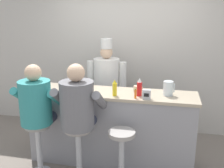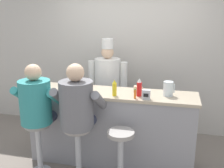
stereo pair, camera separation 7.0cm
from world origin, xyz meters
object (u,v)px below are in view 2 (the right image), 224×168
at_px(empty_stool_round, 121,150).
at_px(cook_in_whites_near, 108,85).
at_px(hot_sauce_bottle_orange, 135,94).
at_px(diner_seated_grey, 78,107).
at_px(cereal_bowl, 45,85).
at_px(coffee_mug_blue, 68,90).
at_px(breakfast_plate, 83,92).
at_px(napkin_dispenser_chrome, 146,95).
at_px(ketchup_bottle_red, 139,88).
at_px(diner_seated_teal, 37,105).
at_px(water_pitcher_clear, 168,89).
at_px(mustard_bottle_yellow, 114,88).
at_px(coffee_mug_tan, 137,89).

bearing_deg(empty_stool_round, cook_in_whites_near, 111.22).
relative_size(hot_sauce_bottle_orange, diner_seated_grey, 0.08).
relative_size(cereal_bowl, coffee_mug_blue, 1.13).
relative_size(breakfast_plate, coffee_mug_blue, 1.77).
distance_m(hot_sauce_bottle_orange, napkin_dispenser_chrome, 0.14).
distance_m(ketchup_bottle_red, cook_in_whites_near, 1.09).
height_order(diner_seated_teal, empty_stool_round, diner_seated_teal).
bearing_deg(diner_seated_teal, empty_stool_round, -1.76).
xyz_separation_m(water_pitcher_clear, napkin_dispenser_chrome, (-0.26, -0.22, -0.03)).
distance_m(mustard_bottle_yellow, coffee_mug_blue, 0.65).
bearing_deg(napkin_dispenser_chrome, cereal_bowl, 172.13).
distance_m(mustard_bottle_yellow, napkin_dispenser_chrome, 0.42).
distance_m(mustard_bottle_yellow, coffee_mug_tan, 0.35).
relative_size(napkin_dispenser_chrome, cook_in_whites_near, 0.07).
xyz_separation_m(mustard_bottle_yellow, breakfast_plate, (-0.44, -0.00, -0.09)).
relative_size(coffee_mug_blue, empty_stool_round, 0.18).
relative_size(diner_seated_teal, empty_stool_round, 2.07).
height_order(hot_sauce_bottle_orange, breakfast_plate, hot_sauce_bottle_orange).
height_order(napkin_dispenser_chrome, empty_stool_round, napkin_dispenser_chrome).
relative_size(water_pitcher_clear, diner_seated_grey, 0.12).
bearing_deg(cereal_bowl, ketchup_bottle_red, -3.64).
bearing_deg(water_pitcher_clear, hot_sauce_bottle_orange, -151.37).
bearing_deg(coffee_mug_tan, empty_stool_round, -99.80).
height_order(coffee_mug_blue, empty_stool_round, coffee_mug_blue).
height_order(breakfast_plate, napkin_dispenser_chrome, napkin_dispenser_chrome).
xyz_separation_m(ketchup_bottle_red, napkin_dispenser_chrome, (0.10, -0.12, -0.05)).
bearing_deg(napkin_dispenser_chrome, mustard_bottle_yellow, 173.11).
distance_m(cereal_bowl, cook_in_whites_near, 1.07).
distance_m(ketchup_bottle_red, cereal_bowl, 1.39).
bearing_deg(hot_sauce_bottle_orange, mustard_bottle_yellow, 169.60).
bearing_deg(cereal_bowl, coffee_mug_blue, -22.66).
xyz_separation_m(napkin_dispenser_chrome, empty_stool_round, (-0.25, -0.31, -0.63)).
bearing_deg(diner_seated_teal, diner_seated_grey, 0.17).
xyz_separation_m(coffee_mug_tan, diner_seated_grey, (-0.65, -0.55, -0.12)).
relative_size(cereal_bowl, diner_seated_teal, 0.10).
bearing_deg(hot_sauce_bottle_orange, cereal_bowl, 171.31).
bearing_deg(breakfast_plate, napkin_dispenser_chrome, -3.35).
height_order(cereal_bowl, empty_stool_round, cereal_bowl).
bearing_deg(diner_seated_teal, water_pitcher_clear, 16.88).
relative_size(water_pitcher_clear, empty_stool_round, 0.26).
distance_m(cereal_bowl, coffee_mug_blue, 0.47).
bearing_deg(coffee_mug_tan, water_pitcher_clear, -8.23).
distance_m(cereal_bowl, coffee_mug_tan, 1.34).
xyz_separation_m(coffee_mug_tan, napkin_dispenser_chrome, (0.15, -0.28, 0.02)).
bearing_deg(cook_in_whites_near, breakfast_plate, -96.55).
height_order(coffee_mug_tan, empty_stool_round, coffee_mug_tan).
bearing_deg(breakfast_plate, diner_seated_grey, -81.09).
distance_m(coffee_mug_tan, empty_stool_round, 0.85).
distance_m(hot_sauce_bottle_orange, cook_in_whites_near, 1.16).
xyz_separation_m(hot_sauce_bottle_orange, empty_stool_round, (-0.11, -0.31, -0.63)).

